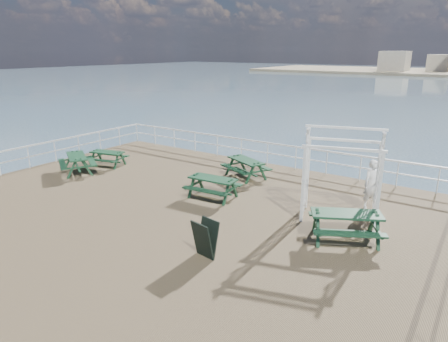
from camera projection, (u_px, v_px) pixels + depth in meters
ground at (174, 213)px, 13.96m from camera, size 18.00×14.00×0.30m
railing at (215, 167)px, 15.73m from camera, size 17.77×13.76×1.10m
picnic_table_a at (107, 155)px, 18.94m from camera, size 1.87×1.64×0.78m
picnic_table_b at (246, 164)px, 17.19m from camera, size 2.29×2.11×0.90m
picnic_table_c at (346, 220)px, 11.48m from camera, size 2.49×2.33×0.96m
picnic_table_d at (77, 160)px, 17.87m from camera, size 2.35×2.23×0.90m
picnic_table_e at (213, 183)px, 14.82m from camera, size 1.91×1.58×0.87m
trellis_arbor at (341, 179)px, 12.76m from camera, size 2.72×1.94×3.05m
sandwich_board at (205, 239)px, 10.56m from camera, size 0.71×0.57×1.05m
person at (373, 185)px, 13.70m from camera, size 0.76×0.72×1.74m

